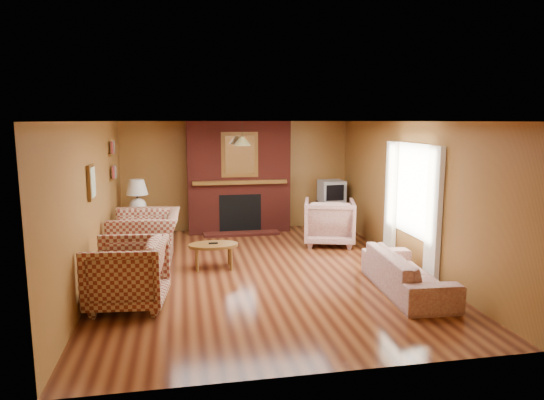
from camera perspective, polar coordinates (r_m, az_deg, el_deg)
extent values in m
plane|color=#401A0D|center=(7.90, -1.31, -8.44)|extent=(6.50, 6.50, 0.00)
plane|color=white|center=(7.52, -1.37, 9.24)|extent=(6.50, 6.50, 0.00)
plane|color=olive|center=(10.81, -4.11, 2.87)|extent=(6.50, 0.00, 6.50)
plane|color=olive|center=(4.51, 5.34, -6.27)|extent=(6.50, 0.00, 6.50)
plane|color=olive|center=(7.64, -20.19, -0.37)|extent=(0.00, 6.50, 6.50)
plane|color=olive|center=(8.39, 15.77, 0.67)|extent=(0.00, 6.50, 6.50)
cube|color=#561A12|center=(10.57, -3.95, 2.72)|extent=(2.20, 0.50, 2.40)
cube|color=black|center=(10.45, -3.76, -1.51)|extent=(0.90, 0.06, 0.80)
cube|color=#561A12|center=(10.38, -3.62, -3.96)|extent=(1.60, 0.35, 0.06)
cube|color=brown|center=(10.31, -3.77, 2.11)|extent=(2.00, 0.18, 0.08)
cube|color=brown|center=(10.28, -3.83, 5.34)|extent=(0.78, 0.05, 0.95)
cube|color=white|center=(10.25, -3.81, 5.33)|extent=(0.62, 0.02, 0.80)
cube|color=beige|center=(7.55, 18.49, -1.53)|extent=(0.08, 0.35, 2.00)
cube|color=beige|center=(8.87, 13.82, 0.24)|extent=(0.08, 0.35, 2.00)
cube|color=white|center=(8.19, 16.29, 1.15)|extent=(0.03, 1.10, 1.50)
cube|color=brown|center=(9.47, -18.19, 2.43)|extent=(0.06, 0.55, 0.04)
cube|color=brown|center=(9.43, -18.33, 5.14)|extent=(0.06, 0.55, 0.04)
cube|color=brown|center=(7.29, -20.50, 1.96)|extent=(0.04, 0.40, 0.50)
cube|color=white|center=(7.29, -20.31, 1.96)|extent=(0.01, 0.32, 0.42)
cylinder|color=black|center=(9.80, -3.54, 8.19)|extent=(0.01, 0.01, 0.35)
cone|color=tan|center=(9.81, -3.53, 6.91)|extent=(0.36, 0.36, 0.18)
imported|color=maroon|center=(8.66, -14.59, -4.24)|extent=(1.18, 1.34, 0.85)
imported|color=maroon|center=(6.63, -16.71, -8.30)|extent=(1.08, 1.05, 0.90)
imported|color=#BEAC93|center=(7.21, 15.62, -8.21)|extent=(0.87, 1.96, 0.56)
imported|color=#BEAC93|center=(9.58, 6.76, -2.56)|extent=(1.19, 1.21, 0.90)
ellipsoid|color=brown|center=(8.03, -6.93, -5.29)|extent=(0.81, 0.51, 0.05)
cube|color=black|center=(8.03, -6.93, -5.07)|extent=(0.15, 0.05, 0.02)
cylinder|color=brown|center=(8.27, -5.07, -6.33)|extent=(0.05, 0.05, 0.37)
cylinder|color=brown|center=(8.23, -8.88, -6.47)|extent=(0.05, 0.05, 0.37)
cylinder|color=brown|center=(7.95, -4.85, -6.96)|extent=(0.05, 0.05, 0.37)
cylinder|color=brown|center=(7.92, -8.81, -7.11)|extent=(0.05, 0.05, 0.37)
cube|color=brown|center=(10.15, -15.41, -3.19)|extent=(0.43, 0.43, 0.54)
sphere|color=white|center=(10.06, -15.52, -0.72)|extent=(0.35, 0.35, 0.35)
cylinder|color=black|center=(10.03, -15.56, 0.37)|extent=(0.03, 0.03, 0.11)
cone|color=silver|center=(10.00, -15.61, 1.47)|extent=(0.43, 0.43, 0.30)
cube|color=black|center=(10.93, 6.96, -1.80)|extent=(0.58, 0.53, 0.63)
cube|color=#9A9CA1|center=(10.84, 7.02, 1.06)|extent=(0.54, 0.52, 0.48)
cube|color=black|center=(10.60, 7.44, 0.86)|extent=(0.40, 0.04, 0.34)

